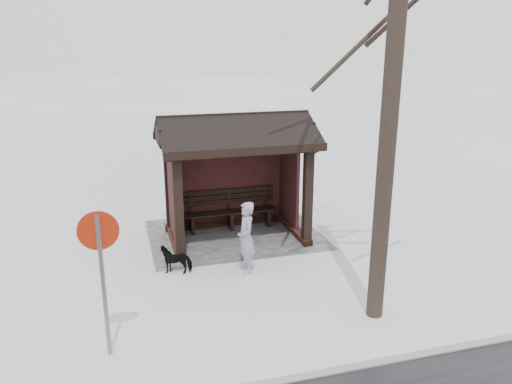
% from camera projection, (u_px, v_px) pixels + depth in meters
% --- Properties ---
extents(ground, '(120.00, 120.00, 0.00)m').
position_uv_depth(ground, '(236.00, 238.00, 12.37)').
color(ground, white).
rests_on(ground, ground).
extents(kerb, '(120.00, 0.15, 0.06)m').
position_uv_depth(kerb, '(326.00, 373.00, 7.31)').
color(kerb, gray).
rests_on(kerb, ground).
extents(trampled_patch, '(4.20, 3.20, 0.02)m').
position_uv_depth(trampled_patch, '(234.00, 234.00, 12.55)').
color(trampled_patch, gray).
rests_on(trampled_patch, ground).
extents(bus_shelter, '(3.60, 2.40, 3.09)m').
position_uv_depth(bus_shelter, '(234.00, 151.00, 11.89)').
color(bus_shelter, '#3C1E15').
rests_on(bus_shelter, ground).
extents(pedestrian, '(0.38, 0.57, 1.54)m').
position_uv_depth(pedestrian, '(246.00, 238.00, 10.33)').
color(pedestrian, '#9D95AF').
rests_on(pedestrian, ground).
extents(dog, '(0.74, 0.49, 0.58)m').
position_uv_depth(dog, '(176.00, 259.00, 10.47)').
color(dog, black).
rests_on(dog, ground).
extents(road_sign, '(0.60, 0.09, 2.35)m').
position_uv_depth(road_sign, '(100.00, 253.00, 7.30)').
color(road_sign, slate).
rests_on(road_sign, ground).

